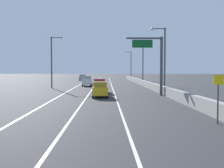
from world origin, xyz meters
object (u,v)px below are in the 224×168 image
(lamp_post_right_third, at_px, (142,61))
(car_red_3, at_px, (100,86))
(overhead_sign_gantry, at_px, (156,59))
(lamp_post_right_second, at_px, (163,55))
(lamp_post_right_fourth, at_px, (130,63))
(car_silver_2, at_px, (83,78))
(car_white_0, at_px, (87,81))
(speed_advisory_sign, at_px, (218,95))
(car_yellow_1, at_px, (100,89))
(lamp_post_left_mid, at_px, (53,58))

(lamp_post_right_third, bearing_deg, car_red_3, -110.54)
(overhead_sign_gantry, distance_m, lamp_post_right_second, 3.88)
(lamp_post_right_fourth, bearing_deg, car_silver_2, -161.96)
(car_white_0, bearing_deg, speed_advisory_sign, -75.07)
(speed_advisory_sign, relative_size, lamp_post_right_third, 0.32)
(overhead_sign_gantry, xyz_separation_m, car_yellow_1, (-7.07, -1.96, -3.80))
(lamp_post_right_fourth, bearing_deg, lamp_post_right_third, -88.96)
(car_silver_2, distance_m, car_red_3, 45.66)
(speed_advisory_sign, relative_size, car_white_0, 0.73)
(car_white_0, distance_m, car_silver_2, 29.24)
(overhead_sign_gantry, relative_size, car_silver_2, 1.68)
(car_yellow_1, bearing_deg, lamp_post_right_third, 73.78)
(speed_advisory_sign, bearing_deg, lamp_post_right_third, 88.21)
(overhead_sign_gantry, distance_m, lamp_post_right_third, 29.09)
(car_yellow_1, bearing_deg, lamp_post_left_mid, 117.79)
(lamp_post_left_mid, bearing_deg, car_white_0, 46.92)
(lamp_post_right_fourth, xyz_separation_m, lamp_post_left_mid, (-17.26, -39.97, 0.00))
(lamp_post_right_third, distance_m, car_silver_2, 26.14)
(lamp_post_right_second, bearing_deg, car_silver_2, 108.00)
(overhead_sign_gantry, distance_m, lamp_post_right_fourth, 54.58)
(lamp_post_left_mid, relative_size, car_yellow_1, 2.01)
(speed_advisory_sign, relative_size, lamp_post_right_fourth, 0.32)
(speed_advisory_sign, distance_m, lamp_post_right_third, 48.10)
(lamp_post_right_second, distance_m, car_white_0, 21.25)
(speed_advisory_sign, bearing_deg, car_yellow_1, 113.89)
(lamp_post_right_second, xyz_separation_m, lamp_post_right_third, (0.32, 25.54, 0.00))
(overhead_sign_gantry, distance_m, car_yellow_1, 8.26)
(car_white_0, relative_size, car_silver_2, 0.92)
(lamp_post_right_second, relative_size, lamp_post_right_third, 1.00)
(car_silver_2, xyz_separation_m, car_red_3, (6.15, -45.24, 0.07))
(lamp_post_right_fourth, height_order, car_red_3, lamp_post_right_fourth)
(car_red_3, bearing_deg, car_white_0, 99.99)
(car_white_0, bearing_deg, car_silver_2, 96.48)
(lamp_post_right_third, distance_m, car_white_0, 15.29)
(car_white_0, distance_m, car_yellow_1, 22.82)
(lamp_post_right_fourth, relative_size, car_red_3, 2.16)
(lamp_post_left_mid, distance_m, car_white_0, 9.37)
(overhead_sign_gantry, xyz_separation_m, lamp_post_right_fourth, (1.47, 54.56, 0.63))
(overhead_sign_gantry, xyz_separation_m, lamp_post_left_mid, (-15.79, 14.59, 0.63))
(lamp_post_right_second, relative_size, car_red_3, 2.16)
(car_yellow_1, bearing_deg, car_red_3, 91.70)
(lamp_post_right_third, bearing_deg, car_white_0, -145.25)
(car_white_0, bearing_deg, lamp_post_left_mid, -133.08)
(car_white_0, bearing_deg, car_red_3, -80.01)
(car_white_0, bearing_deg, car_yellow_1, -82.34)
(speed_advisory_sign, relative_size, lamp_post_right_second, 0.32)
(overhead_sign_gantry, bearing_deg, car_silver_2, 105.10)
(car_silver_2, bearing_deg, overhead_sign_gantry, -74.90)
(lamp_post_right_third, relative_size, car_yellow_1, 2.01)
(lamp_post_right_third, distance_m, car_red_3, 26.58)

